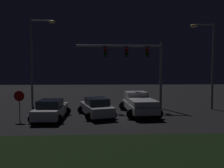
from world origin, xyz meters
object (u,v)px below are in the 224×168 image
object	(u,v)px
car_sedan	(51,109)
street_lamp_left	(36,53)
stop_sign	(19,100)
car_sedan_far	(96,107)
street_lamp_right	(209,56)
pickup_truck	(138,102)
traffic_signal_gantry	(136,58)

from	to	relation	value
car_sedan	street_lamp_left	bearing A→B (deg)	27.42
stop_sign	car_sedan_far	bearing A→B (deg)	14.49
car_sedan	car_sedan_far	size ratio (longest dim) A/B	0.93
car_sedan	street_lamp_right	xyz separation A→B (m)	(14.01, 3.65, 4.38)
pickup_truck	car_sedan_far	world-z (taller)	pickup_truck
traffic_signal_gantry	stop_sign	world-z (taller)	traffic_signal_gantry
pickup_truck	car_sedan	world-z (taller)	pickup_truck
car_sedan_far	stop_sign	bearing A→B (deg)	87.02
car_sedan	traffic_signal_gantry	distance (m)	9.30
traffic_signal_gantry	street_lamp_right	distance (m)	6.86
street_lamp_right	stop_sign	bearing A→B (deg)	-165.37
street_lamp_left	street_lamp_right	bearing A→B (deg)	-6.32
street_lamp_left	stop_sign	bearing A→B (deg)	-84.39
car_sedan	street_lamp_left	size ratio (longest dim) A/B	0.50
traffic_signal_gantry	street_lamp_left	world-z (taller)	street_lamp_left
pickup_truck	traffic_signal_gantry	distance (m)	4.59
car_sedan_far	stop_sign	distance (m)	5.83
traffic_signal_gantry	stop_sign	size ratio (longest dim) A/B	3.73
car_sedan	traffic_signal_gantry	xyz separation A→B (m)	(7.17, 4.20, 4.16)
traffic_signal_gantry	street_lamp_left	xyz separation A→B (m)	(-9.93, 1.31, 0.61)
street_lamp_left	street_lamp_right	xyz separation A→B (m)	(16.76, -1.86, -0.39)
car_sedan_far	car_sedan	bearing A→B (deg)	86.87
car_sedan	car_sedan_far	distance (m)	3.54
pickup_truck	stop_sign	size ratio (longest dim) A/B	2.48
traffic_signal_gantry	street_lamp_left	distance (m)	10.03
street_lamp_left	street_lamp_right	distance (m)	16.87
pickup_truck	stop_sign	xyz separation A→B (m)	(-9.19, -2.36, 0.56)
street_lamp_left	stop_sign	size ratio (longest dim) A/B	3.97
street_lamp_right	car_sedan	bearing A→B (deg)	-165.39
car_sedan	stop_sign	world-z (taller)	stop_sign
car_sedan	street_lamp_right	distance (m)	15.13
street_lamp_right	stop_sign	xyz separation A→B (m)	(-16.17, -4.22, -3.56)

